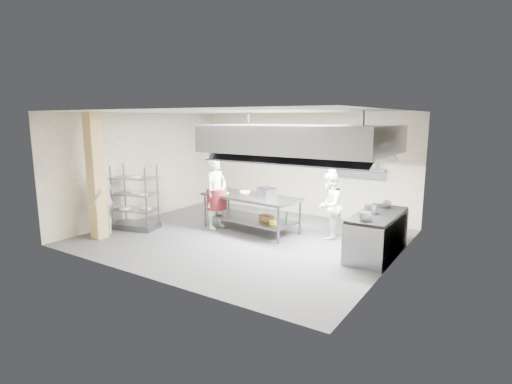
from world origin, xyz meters
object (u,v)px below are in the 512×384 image
Objects in this scene: chef_head at (216,193)px; stockpot at (370,209)px; chef_plating at (104,201)px; griddle at (267,193)px; island at (251,213)px; cooking_range at (377,236)px; chef_line at (329,205)px; pass_rack at (135,197)px.

chef_head reaches higher than stockpot.
chef_plating reaches higher than griddle.
island is 1.29× the size of cooking_range.
chef_head is 2.93m from chef_line.
chef_plating is 6.26m from stockpot.
cooking_range is at bearing 4.06° from island.
cooking_range is at bearing 62.84° from chef_line.
chef_plating is (-0.16, -0.82, 0.03)m from pass_rack.
chef_head reaches higher than cooking_range.
chef_head is 1.17× the size of chef_line.
chef_line reaches higher than griddle.
island is at bearing -68.90° from chef_head.
cooking_range is 4.52× the size of griddle.
pass_rack is 0.83× the size of cooking_range.
pass_rack is 6.05m from cooking_range.
chef_head is 7.65× the size of stockpot.
chef_plating is at bearing 139.80° from chef_head.
stockpot is at bearing 2.55° from island.
cooking_range is 0.59m from stockpot.
chef_head reaches higher than pass_rack.
chef_head is at bearing -155.46° from island.
chef_line is 6.57× the size of stockpot.
chef_head is 4.24× the size of griddle.
chef_line is at bearing 151.00° from stockpot.
chef_plating is at bearing -63.38° from chef_line.
chef_line is (-1.32, 0.57, 0.38)m from cooking_range.
chef_line is 1.58m from griddle.
pass_rack is 0.84m from chef_plating.
chef_plating is 3.90× the size of griddle.
island is 1.04m from chef_head.
cooking_range is at bearing 20.85° from griddle.
chef_head is at bearing -79.11° from chef_line.
chef_line is at bearing 156.49° from cooking_range.
stockpot is at bearing 80.43° from chef_plating.
chef_plating is (-1.89, -2.02, -0.07)m from chef_head.
chef_line is at bearing -72.60° from chef_head.
chef_line reaches higher than cooking_range.
griddle is at bearing 174.08° from stockpot.
pass_rack is (-2.61, -1.49, 0.38)m from island.
chef_plating is at bearing -118.45° from griddle.
island is 1.49× the size of chef_plating.
chef_line is at bearing 19.13° from island.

